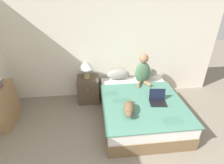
{
  "coord_description": "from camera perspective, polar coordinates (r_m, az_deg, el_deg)",
  "views": [
    {
      "loc": [
        -0.26,
        -0.66,
        2.51
      ],
      "look_at": [
        0.08,
        2.36,
        0.86
      ],
      "focal_mm": 28.0,
      "sensor_mm": 36.0,
      "label": 1
    }
  ],
  "objects": [
    {
      "name": "pillow_near",
      "position": [
        4.28,
        1.98,
        2.56
      ],
      "size": [
        0.55,
        0.21,
        0.25
      ],
      "color": "gray",
      "rests_on": "bed"
    },
    {
      "name": "bookshelf",
      "position": [
        4.14,
        -31.78,
        -6.54
      ],
      "size": [
        0.29,
        0.73,
        0.85
      ],
      "color": "#99754C",
      "rests_on": "ground_plane"
    },
    {
      "name": "cat_tabby",
      "position": [
        3.17,
        5.56,
        -8.59
      ],
      "size": [
        0.29,
        0.57,
        0.19
      ],
      "rotation": [
        0.0,
        0.0,
        -1.78
      ],
      "color": "brown",
      "rests_on": "bed"
    },
    {
      "name": "pillow_far",
      "position": [
        4.43,
        11.01,
        2.95
      ],
      "size": [
        0.55,
        0.21,
        0.25
      ],
      "color": "gray",
      "rests_on": "bed"
    },
    {
      "name": "table_lamp",
      "position": [
        4.03,
        -8.51,
        5.49
      ],
      "size": [
        0.33,
        0.33,
        0.45
      ],
      "color": "tan",
      "rests_on": "nightstand"
    },
    {
      "name": "wall_back",
      "position": [
        4.2,
        -2.58,
        11.44
      ],
      "size": [
        5.54,
        0.05,
        2.55
      ],
      "color": "silver",
      "rests_on": "ground_plane"
    },
    {
      "name": "nightstand",
      "position": [
        4.31,
        -7.72,
        -2.37
      ],
      "size": [
        0.51,
        0.47,
        0.62
      ],
      "color": "brown",
      "rests_on": "ground_plane"
    },
    {
      "name": "person_sitting",
      "position": [
        4.09,
        10.04,
        3.65
      ],
      "size": [
        0.36,
        0.36,
        0.71
      ],
      "color": "#476B4C",
      "rests_on": "bed"
    },
    {
      "name": "laptop_open",
      "position": [
        3.56,
        14.68,
        -5.71
      ],
      "size": [
        0.35,
        0.32,
        0.24
      ],
      "rotation": [
        0.0,
        0.0,
        -0.13
      ],
      "color": "black",
      "rests_on": "bed"
    },
    {
      "name": "bed",
      "position": [
        3.81,
        9.05,
        -8.22
      ],
      "size": [
        1.61,
        2.01,
        0.51
      ],
      "color": "brown",
      "rests_on": "ground_plane"
    }
  ]
}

